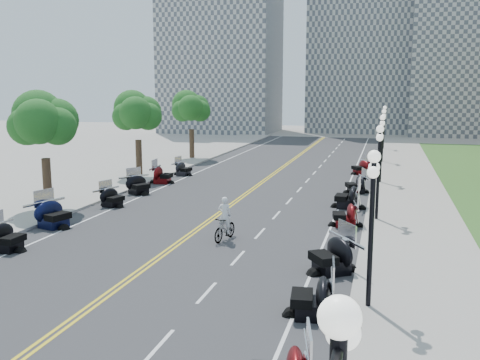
# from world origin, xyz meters

# --- Properties ---
(ground) EXTENTS (160.00, 160.00, 0.00)m
(ground) POSITION_xyz_m (0.00, 0.00, 0.00)
(ground) COLOR gray
(road) EXTENTS (16.00, 90.00, 0.01)m
(road) POSITION_xyz_m (0.00, 10.00, 0.00)
(road) COLOR #333335
(road) RESTS_ON ground
(centerline_yellow_a) EXTENTS (0.12, 90.00, 0.00)m
(centerline_yellow_a) POSITION_xyz_m (-0.12, 10.00, 0.01)
(centerline_yellow_a) COLOR yellow
(centerline_yellow_a) RESTS_ON road
(centerline_yellow_b) EXTENTS (0.12, 90.00, 0.00)m
(centerline_yellow_b) POSITION_xyz_m (0.12, 10.00, 0.01)
(centerline_yellow_b) COLOR yellow
(centerline_yellow_b) RESTS_ON road
(edge_line_north) EXTENTS (0.12, 90.00, 0.00)m
(edge_line_north) POSITION_xyz_m (6.40, 10.00, 0.01)
(edge_line_north) COLOR white
(edge_line_north) RESTS_ON road
(edge_line_south) EXTENTS (0.12, 90.00, 0.00)m
(edge_line_south) POSITION_xyz_m (-6.40, 10.00, 0.01)
(edge_line_south) COLOR white
(edge_line_south) RESTS_ON road
(lane_dash_3) EXTENTS (0.12, 2.00, 0.00)m
(lane_dash_3) POSITION_xyz_m (3.20, -12.00, 0.01)
(lane_dash_3) COLOR white
(lane_dash_3) RESTS_ON road
(lane_dash_4) EXTENTS (0.12, 2.00, 0.00)m
(lane_dash_4) POSITION_xyz_m (3.20, -8.00, 0.01)
(lane_dash_4) COLOR white
(lane_dash_4) RESTS_ON road
(lane_dash_5) EXTENTS (0.12, 2.00, 0.00)m
(lane_dash_5) POSITION_xyz_m (3.20, -4.00, 0.01)
(lane_dash_5) COLOR white
(lane_dash_5) RESTS_ON road
(lane_dash_6) EXTENTS (0.12, 2.00, 0.00)m
(lane_dash_6) POSITION_xyz_m (3.20, 0.00, 0.01)
(lane_dash_6) COLOR white
(lane_dash_6) RESTS_ON road
(lane_dash_7) EXTENTS (0.12, 2.00, 0.00)m
(lane_dash_7) POSITION_xyz_m (3.20, 4.00, 0.01)
(lane_dash_7) COLOR white
(lane_dash_7) RESTS_ON road
(lane_dash_8) EXTENTS (0.12, 2.00, 0.00)m
(lane_dash_8) POSITION_xyz_m (3.20, 8.00, 0.01)
(lane_dash_8) COLOR white
(lane_dash_8) RESTS_ON road
(lane_dash_9) EXTENTS (0.12, 2.00, 0.00)m
(lane_dash_9) POSITION_xyz_m (3.20, 12.00, 0.01)
(lane_dash_9) COLOR white
(lane_dash_9) RESTS_ON road
(lane_dash_10) EXTENTS (0.12, 2.00, 0.00)m
(lane_dash_10) POSITION_xyz_m (3.20, 16.00, 0.01)
(lane_dash_10) COLOR white
(lane_dash_10) RESTS_ON road
(lane_dash_11) EXTENTS (0.12, 2.00, 0.00)m
(lane_dash_11) POSITION_xyz_m (3.20, 20.00, 0.01)
(lane_dash_11) COLOR white
(lane_dash_11) RESTS_ON road
(lane_dash_12) EXTENTS (0.12, 2.00, 0.00)m
(lane_dash_12) POSITION_xyz_m (3.20, 24.00, 0.01)
(lane_dash_12) COLOR white
(lane_dash_12) RESTS_ON road
(lane_dash_13) EXTENTS (0.12, 2.00, 0.00)m
(lane_dash_13) POSITION_xyz_m (3.20, 28.00, 0.01)
(lane_dash_13) COLOR white
(lane_dash_13) RESTS_ON road
(lane_dash_14) EXTENTS (0.12, 2.00, 0.00)m
(lane_dash_14) POSITION_xyz_m (3.20, 32.00, 0.01)
(lane_dash_14) COLOR white
(lane_dash_14) RESTS_ON road
(lane_dash_15) EXTENTS (0.12, 2.00, 0.00)m
(lane_dash_15) POSITION_xyz_m (3.20, 36.00, 0.01)
(lane_dash_15) COLOR white
(lane_dash_15) RESTS_ON road
(lane_dash_16) EXTENTS (0.12, 2.00, 0.00)m
(lane_dash_16) POSITION_xyz_m (3.20, 40.00, 0.01)
(lane_dash_16) COLOR white
(lane_dash_16) RESTS_ON road
(lane_dash_17) EXTENTS (0.12, 2.00, 0.00)m
(lane_dash_17) POSITION_xyz_m (3.20, 44.00, 0.01)
(lane_dash_17) COLOR white
(lane_dash_17) RESTS_ON road
(lane_dash_18) EXTENTS (0.12, 2.00, 0.00)m
(lane_dash_18) POSITION_xyz_m (3.20, 48.00, 0.01)
(lane_dash_18) COLOR white
(lane_dash_18) RESTS_ON road
(lane_dash_19) EXTENTS (0.12, 2.00, 0.00)m
(lane_dash_19) POSITION_xyz_m (3.20, 52.00, 0.01)
(lane_dash_19) COLOR white
(lane_dash_19) RESTS_ON road
(sidewalk_north) EXTENTS (5.00, 90.00, 0.15)m
(sidewalk_north) POSITION_xyz_m (10.50, 10.00, 0.07)
(sidewalk_north) COLOR #9E9991
(sidewalk_north) RESTS_ON ground
(sidewalk_south) EXTENTS (5.00, 90.00, 0.15)m
(sidewalk_south) POSITION_xyz_m (-10.50, 10.00, 0.07)
(sidewalk_south) COLOR #9E9991
(sidewalk_south) RESTS_ON ground
(distant_block_a) EXTENTS (18.00, 14.00, 26.00)m
(distant_block_a) POSITION_xyz_m (-18.00, 62.00, 13.00)
(distant_block_a) COLOR gray
(distant_block_a) RESTS_ON ground
(distant_block_b) EXTENTS (16.00, 12.00, 30.00)m
(distant_block_b) POSITION_xyz_m (4.00, 68.00, 15.00)
(distant_block_b) COLOR gray
(distant_block_b) RESTS_ON ground
(distant_block_c) EXTENTS (20.00, 14.00, 22.00)m
(distant_block_c) POSITION_xyz_m (22.00, 65.00, 11.00)
(distant_block_c) COLOR gray
(distant_block_c) RESTS_ON ground
(street_lamp_1) EXTENTS (0.50, 1.20, 4.90)m
(street_lamp_1) POSITION_xyz_m (8.60, -8.00, 2.60)
(street_lamp_1) COLOR black
(street_lamp_1) RESTS_ON sidewalk_north
(street_lamp_2) EXTENTS (0.50, 1.20, 4.90)m
(street_lamp_2) POSITION_xyz_m (8.60, 4.00, 2.60)
(street_lamp_2) COLOR black
(street_lamp_2) RESTS_ON sidewalk_north
(street_lamp_3) EXTENTS (0.50, 1.20, 4.90)m
(street_lamp_3) POSITION_xyz_m (8.60, 16.00, 2.60)
(street_lamp_3) COLOR black
(street_lamp_3) RESTS_ON sidewalk_north
(street_lamp_4) EXTENTS (0.50, 1.20, 4.90)m
(street_lamp_4) POSITION_xyz_m (8.60, 28.00, 2.60)
(street_lamp_4) COLOR black
(street_lamp_4) RESTS_ON sidewalk_north
(street_lamp_5) EXTENTS (0.50, 1.20, 4.90)m
(street_lamp_5) POSITION_xyz_m (8.60, 40.00, 2.60)
(street_lamp_5) COLOR black
(street_lamp_5) RESTS_ON sidewalk_north
(tree_2) EXTENTS (4.80, 4.80, 9.20)m
(tree_2) POSITION_xyz_m (-10.00, 2.00, 4.75)
(tree_2) COLOR #235619
(tree_2) RESTS_ON sidewalk_south
(tree_3) EXTENTS (4.80, 4.80, 9.20)m
(tree_3) POSITION_xyz_m (-10.00, 14.00, 4.75)
(tree_3) COLOR #235619
(tree_3) RESTS_ON sidewalk_south
(tree_4) EXTENTS (4.80, 4.80, 9.20)m
(tree_4) POSITION_xyz_m (-10.00, 26.00, 4.75)
(tree_4) COLOR #235619
(tree_4) RESTS_ON sidewalk_south
(motorcycle_n_3) EXTENTS (2.30, 2.30, 1.46)m
(motorcycle_n_3) POSITION_xyz_m (6.97, -8.98, 0.73)
(motorcycle_n_3) COLOR black
(motorcycle_n_3) RESTS_ON road
(motorcycle_n_4) EXTENTS (3.11, 3.11, 1.56)m
(motorcycle_n_4) POSITION_xyz_m (7.12, -4.79, 0.78)
(motorcycle_n_4) COLOR black
(motorcycle_n_4) RESTS_ON road
(motorcycle_n_6) EXTENTS (2.23, 2.23, 1.36)m
(motorcycle_n_6) POSITION_xyz_m (7.08, 2.54, 0.68)
(motorcycle_n_6) COLOR #590A0C
(motorcycle_n_6) RESTS_ON road
(motorcycle_n_7) EXTENTS (2.32, 2.32, 1.55)m
(motorcycle_n_7) POSITION_xyz_m (6.88, 6.92, 0.77)
(motorcycle_n_7) COLOR black
(motorcycle_n_7) RESTS_ON road
(motorcycle_n_8) EXTENTS (2.48, 2.48, 1.36)m
(motorcycle_n_8) POSITION_xyz_m (7.08, 11.79, 0.68)
(motorcycle_n_8) COLOR black
(motorcycle_n_8) RESTS_ON road
(motorcycle_n_10) EXTENTS (2.63, 2.63, 1.34)m
(motorcycle_n_10) POSITION_xyz_m (6.99, 20.27, 0.67)
(motorcycle_n_10) COLOR #590A0C
(motorcycle_n_10) RESTS_ON road
(motorcycle_s_4) EXTENTS (1.98, 1.98, 1.38)m
(motorcycle_s_4) POSITION_xyz_m (-6.72, -5.67, 0.69)
(motorcycle_s_4) COLOR black
(motorcycle_s_4) RESTS_ON road
(motorcycle_s_5) EXTENTS (2.73, 2.73, 1.55)m
(motorcycle_s_5) POSITION_xyz_m (-7.16, -1.65, 0.78)
(motorcycle_s_5) COLOR black
(motorcycle_s_5) RESTS_ON road
(motorcycle_s_6) EXTENTS (2.26, 2.26, 1.26)m
(motorcycle_s_6) POSITION_xyz_m (-6.72, 3.59, 0.63)
(motorcycle_s_6) COLOR black
(motorcycle_s_6) RESTS_ON road
(motorcycle_s_7) EXTENTS (2.77, 2.77, 1.41)m
(motorcycle_s_7) POSITION_xyz_m (-6.95, 7.61, 0.71)
(motorcycle_s_7) COLOR black
(motorcycle_s_7) RESTS_ON road
(motorcycle_s_8) EXTENTS (2.21, 2.21, 1.45)m
(motorcycle_s_8) POSITION_xyz_m (-7.10, 11.90, 0.73)
(motorcycle_s_8) COLOR #590A0C
(motorcycle_s_8) RESTS_ON road
(motorcycle_s_9) EXTENTS (2.09, 2.09, 1.24)m
(motorcycle_s_9) POSITION_xyz_m (-6.97, 15.86, 0.62)
(motorcycle_s_9) COLOR black
(motorcycle_s_9) RESTS_ON road
(bicycle) EXTENTS (0.92, 1.97, 1.14)m
(bicycle) POSITION_xyz_m (1.91, -1.61, 0.57)
(bicycle) COLOR #A51414
(bicycle) RESTS_ON road
(cyclist_rider) EXTENTS (0.63, 0.41, 1.72)m
(cyclist_rider) POSITION_xyz_m (1.91, -1.61, 2.00)
(cyclist_rider) COLOR silver
(cyclist_rider) RESTS_ON bicycle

